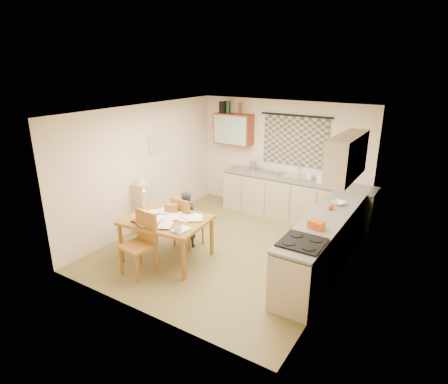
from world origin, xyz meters
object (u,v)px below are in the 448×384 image
Objects in this scene: chair_far at (188,231)px; person at (187,219)px; shelf_stand at (143,208)px; stove at (300,272)px; counter_back at (295,199)px; counter_right at (323,245)px; dining_table at (167,238)px.

person is at bearing 91.45° from chair_far.
stove is at bearing -9.07° from shelf_stand.
chair_far is at bearing -113.32° from person.
counter_back is at bearing 43.95° from shelf_stand.
chair_far is (-1.17, -2.29, -0.15)m from counter_back.
counter_right is at bearing -163.99° from chair_far.
counter_back is 3.09m from dining_table.
shelf_stand is (-1.15, 0.06, -0.04)m from person.
counter_right is 3.57m from shelf_stand.
stove is 3.58m from shelf_stand.
shelf_stand is (-1.15, 0.04, 0.20)m from chair_far.
stove reaches higher than dining_table.
stove is at bearing 172.09° from chair_far.
chair_far is at bearing -2.18° from shelf_stand.
counter_right is (1.21, -1.79, -0.00)m from counter_back.
counter_right is 2.44m from chair_far.
counter_back is 2.17m from counter_right.
counter_back is 2.57m from chair_far.
shelf_stand is at bearing 170.93° from stove.
person is at bearing -2.77° from shelf_stand.
counter_back is at bearing 61.70° from dining_table.
stove is 2.40m from dining_table.
stove is 0.64× the size of dining_table.
chair_far is (0.01, 0.57, -0.08)m from dining_table.
person is at bearing -168.12° from counter_right.
counter_right is at bearing 7.20° from shelf_stand.
chair_far is 0.90× the size of person.
chair_far is 1.17m from shelf_stand.
stove is 0.87× the size of person.
counter_back is at bearing 124.09° from counter_right.
counter_back is 3.06m from stove.
counter_back reaches higher than dining_table.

